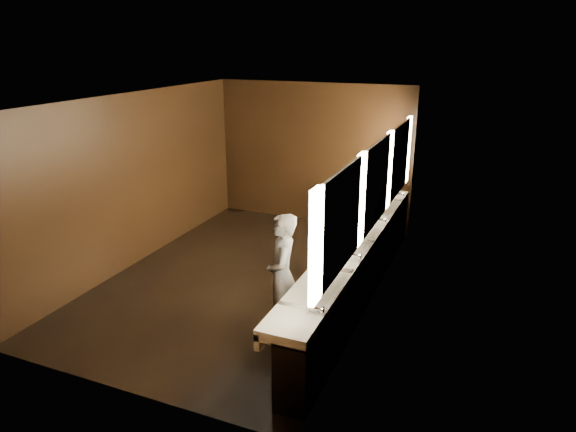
% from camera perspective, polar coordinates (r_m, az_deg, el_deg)
% --- Properties ---
extents(floor, '(6.00, 6.00, 0.00)m').
position_cam_1_polar(floor, '(8.24, -4.53, -6.79)').
color(floor, black).
rests_on(floor, ground).
extents(ceiling, '(4.00, 6.00, 0.02)m').
position_cam_1_polar(ceiling, '(7.46, -5.10, 12.96)').
color(ceiling, '#2D2D2B').
rests_on(ceiling, wall_back).
extents(wall_back, '(4.00, 0.02, 2.80)m').
position_cam_1_polar(wall_back, '(10.41, 2.78, 6.94)').
color(wall_back, black).
rests_on(wall_back, floor).
extents(wall_front, '(4.00, 0.02, 2.80)m').
position_cam_1_polar(wall_front, '(5.41, -19.45, -5.92)').
color(wall_front, black).
rests_on(wall_front, floor).
extents(wall_left, '(0.02, 6.00, 2.80)m').
position_cam_1_polar(wall_left, '(8.80, -16.50, 3.91)').
color(wall_left, black).
rests_on(wall_left, floor).
extents(wall_right, '(0.02, 6.00, 2.80)m').
position_cam_1_polar(wall_right, '(7.08, 9.77, 0.80)').
color(wall_right, black).
rests_on(wall_right, floor).
extents(sink_counter, '(0.55, 5.40, 1.01)m').
position_cam_1_polar(sink_counter, '(7.45, 7.83, -5.62)').
color(sink_counter, black).
rests_on(sink_counter, floor).
extents(mirror_band, '(0.06, 5.03, 1.15)m').
position_cam_1_polar(mirror_band, '(6.98, 9.78, 3.55)').
color(mirror_band, '#FDE9B9').
rests_on(mirror_band, wall_right).
extents(person, '(0.57, 0.68, 1.60)m').
position_cam_1_polar(person, '(6.43, -0.66, -6.59)').
color(person, '#7B91B8').
rests_on(person, floor).
extents(trash_bin, '(0.36, 0.36, 0.51)m').
position_cam_1_polar(trash_bin, '(7.39, 5.60, -7.81)').
color(trash_bin, black).
rests_on(trash_bin, floor).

